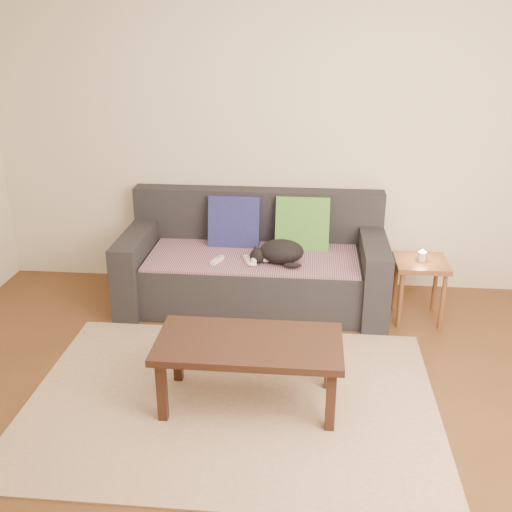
# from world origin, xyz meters

# --- Properties ---
(ground) EXTENTS (4.50, 4.50, 0.00)m
(ground) POSITION_xyz_m (0.00, 0.00, 0.00)
(ground) COLOR brown
(ground) RESTS_ON ground
(back_wall) EXTENTS (4.50, 0.04, 2.60)m
(back_wall) POSITION_xyz_m (0.00, 2.00, 1.30)
(back_wall) COLOR beige
(back_wall) RESTS_ON ground
(sofa) EXTENTS (2.10, 0.94, 0.87)m
(sofa) POSITION_xyz_m (0.00, 1.57, 0.31)
(sofa) COLOR #232328
(sofa) RESTS_ON ground
(throw_blanket) EXTENTS (1.66, 0.74, 0.02)m
(throw_blanket) POSITION_xyz_m (0.00, 1.48, 0.43)
(throw_blanket) COLOR #3F2648
(throw_blanket) RESTS_ON sofa
(cushion_navy) EXTENTS (0.42, 0.21, 0.43)m
(cushion_navy) POSITION_xyz_m (-0.18, 1.74, 0.63)
(cushion_navy) COLOR #11194B
(cushion_navy) RESTS_ON throw_blanket
(cushion_green) EXTENTS (0.44, 0.24, 0.45)m
(cushion_green) POSITION_xyz_m (0.38, 1.74, 0.63)
(cushion_green) COLOR #0A462E
(cushion_green) RESTS_ON throw_blanket
(cat) EXTENTS (0.47, 0.37, 0.18)m
(cat) POSITION_xyz_m (0.21, 1.35, 0.53)
(cat) COLOR black
(cat) RESTS_ON throw_blanket
(wii_remote_a) EXTENTS (0.08, 0.15, 0.03)m
(wii_remote_a) POSITION_xyz_m (-0.03, 1.35, 0.46)
(wii_remote_a) COLOR white
(wii_remote_a) RESTS_ON throw_blanket
(wii_remote_b) EXTENTS (0.09, 0.15, 0.03)m
(wii_remote_b) POSITION_xyz_m (-0.26, 1.32, 0.46)
(wii_remote_b) COLOR white
(wii_remote_b) RESTS_ON throw_blanket
(side_table) EXTENTS (0.39, 0.39, 0.49)m
(side_table) POSITION_xyz_m (1.30, 1.38, 0.40)
(side_table) COLOR brown
(side_table) RESTS_ON ground
(candle) EXTENTS (0.06, 0.06, 0.09)m
(candle) POSITION_xyz_m (1.30, 1.38, 0.53)
(candle) COLOR beige
(candle) RESTS_ON side_table
(rug) EXTENTS (2.50, 1.80, 0.01)m
(rug) POSITION_xyz_m (0.00, 0.15, 0.01)
(rug) COLOR tan
(rug) RESTS_ON ground
(coffee_table) EXTENTS (1.10, 0.55, 0.44)m
(coffee_table) POSITION_xyz_m (0.11, 0.14, 0.38)
(coffee_table) COLOR black
(coffee_table) RESTS_ON rug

